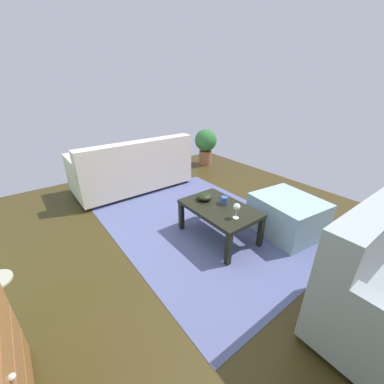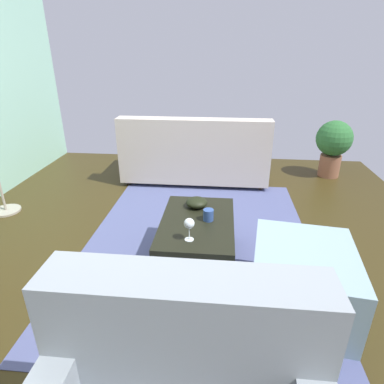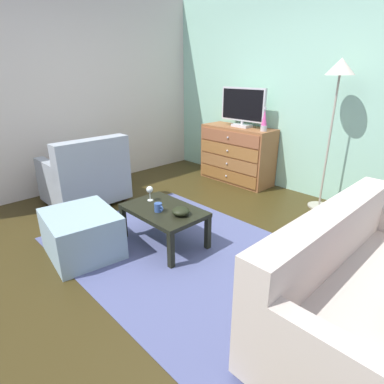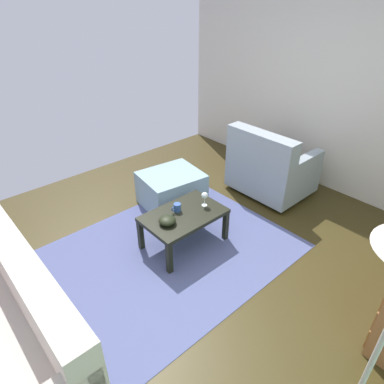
{
  "view_description": "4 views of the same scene",
  "coord_description": "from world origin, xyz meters",
  "px_view_note": "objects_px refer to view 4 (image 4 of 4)",
  "views": [
    {
      "loc": [
        -1.69,
        1.38,
        1.6
      ],
      "look_at": [
        0.03,
        0.07,
        0.59
      ],
      "focal_mm": 22.38,
      "sensor_mm": 36.0,
      "label": 1
    },
    {
      "loc": [
        -2.16,
        -0.38,
        1.53
      ],
      "look_at": [
        0.01,
        -0.16,
        0.56
      ],
      "focal_mm": 30.28,
      "sensor_mm": 36.0,
      "label": 2
    },
    {
      "loc": [
        2.13,
        -1.97,
        1.64
      ],
      "look_at": [
        -0.02,
        0.11,
        0.49
      ],
      "focal_mm": 29.32,
      "sensor_mm": 36.0,
      "label": 3
    },
    {
      "loc": [
        1.7,
        1.93,
        2.33
      ],
      "look_at": [
        -0.16,
        -0.15,
        0.64
      ],
      "focal_mm": 31.53,
      "sensor_mm": 36.0,
      "label": 4
    }
  ],
  "objects_px": {
    "mug": "(177,207)",
    "ottoman": "(171,189)",
    "wine_glass": "(205,196)",
    "armchair": "(270,168)",
    "coffee_table": "(184,218)",
    "bowl_decorative": "(167,220)"
  },
  "relations": [
    {
      "from": "mug",
      "to": "ottoman",
      "type": "xyz_separation_m",
      "value": [
        -0.41,
        -0.61,
        -0.21
      ]
    },
    {
      "from": "wine_glass",
      "to": "armchair",
      "type": "relative_size",
      "value": 0.17
    },
    {
      "from": "coffee_table",
      "to": "armchair",
      "type": "xyz_separation_m",
      "value": [
        -1.52,
        -0.07,
        0.03
      ]
    },
    {
      "from": "wine_glass",
      "to": "ottoman",
      "type": "xyz_separation_m",
      "value": [
        -0.13,
        -0.72,
        -0.29
      ]
    },
    {
      "from": "armchair",
      "to": "wine_glass",
      "type": "bearing_deg",
      "value": 4.57
    },
    {
      "from": "wine_glass",
      "to": "bowl_decorative",
      "type": "distance_m",
      "value": 0.49
    },
    {
      "from": "wine_glass",
      "to": "ottoman",
      "type": "distance_m",
      "value": 0.78
    },
    {
      "from": "armchair",
      "to": "ottoman",
      "type": "distance_m",
      "value": 1.29
    },
    {
      "from": "mug",
      "to": "bowl_decorative",
      "type": "xyz_separation_m",
      "value": [
        0.21,
        0.1,
        -0.0
      ]
    },
    {
      "from": "coffee_table",
      "to": "ottoman",
      "type": "relative_size",
      "value": 1.17
    },
    {
      "from": "wine_glass",
      "to": "ottoman",
      "type": "bearing_deg",
      "value": -100.02
    },
    {
      "from": "armchair",
      "to": "ottoman",
      "type": "relative_size",
      "value": 1.33
    },
    {
      "from": "coffee_table",
      "to": "bowl_decorative",
      "type": "distance_m",
      "value": 0.24
    },
    {
      "from": "coffee_table",
      "to": "armchair",
      "type": "height_order",
      "value": "armchair"
    },
    {
      "from": "coffee_table",
      "to": "armchair",
      "type": "bearing_deg",
      "value": -177.38
    },
    {
      "from": "mug",
      "to": "bowl_decorative",
      "type": "distance_m",
      "value": 0.23
    },
    {
      "from": "bowl_decorative",
      "to": "armchair",
      "type": "height_order",
      "value": "armchair"
    },
    {
      "from": "mug",
      "to": "wine_glass",
      "type": "bearing_deg",
      "value": 158.47
    },
    {
      "from": "coffee_table",
      "to": "bowl_decorative",
      "type": "xyz_separation_m",
      "value": [
        0.23,
        0.02,
        0.09
      ]
    },
    {
      "from": "bowl_decorative",
      "to": "wine_glass",
      "type": "bearing_deg",
      "value": 179.16
    },
    {
      "from": "wine_glass",
      "to": "ottoman",
      "type": "height_order",
      "value": "wine_glass"
    },
    {
      "from": "bowl_decorative",
      "to": "armchair",
      "type": "bearing_deg",
      "value": -176.94
    }
  ]
}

